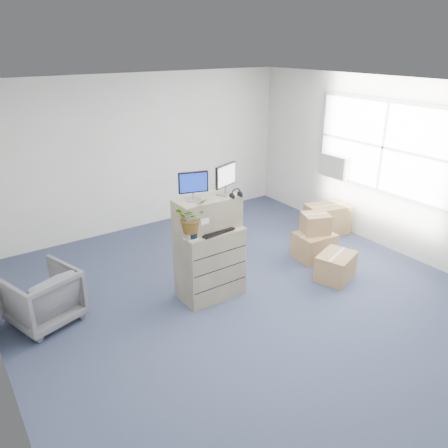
# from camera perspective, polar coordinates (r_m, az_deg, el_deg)

# --- Properties ---
(ground) EXTENTS (7.00, 7.00, 0.00)m
(ground) POSITION_cam_1_polar(r_m,az_deg,el_deg) (5.96, 4.47, -10.90)
(ground) COLOR #29324B
(ground) RESTS_ON ground
(wall_back) EXTENTS (6.00, 0.02, 2.80)m
(wall_back) POSITION_cam_1_polar(r_m,az_deg,el_deg) (8.20, -10.91, 9.05)
(wall_back) COLOR silver
(wall_back) RESTS_ON ground
(wall_right) EXTENTS (0.02, 7.00, 2.80)m
(wall_right) POSITION_cam_1_polar(r_m,az_deg,el_deg) (7.51, 23.17, 6.33)
(wall_right) COLOR silver
(wall_right) RESTS_ON ground
(window) EXTENTS (0.07, 2.72, 1.52)m
(window) POSITION_cam_1_polar(r_m,az_deg,el_deg) (7.66, 20.18, 9.41)
(window) COLOR gray
(window) RESTS_ON wall_right
(ac_unit) EXTENTS (0.24, 0.60, 0.40)m
(ac_unit) POSITION_cam_1_polar(r_m,az_deg,el_deg) (8.25, 14.35, 7.40)
(ac_unit) COLOR silver
(ac_unit) RESTS_ON wall_right
(filing_cabinet_lower) EXTENTS (0.86, 0.53, 1.00)m
(filing_cabinet_lower) POSITION_cam_1_polar(r_m,az_deg,el_deg) (5.99, -1.85, -5.08)
(filing_cabinet_lower) COLOR #84755B
(filing_cabinet_lower) RESTS_ON ground
(filing_cabinet_upper) EXTENTS (0.86, 0.43, 0.43)m
(filing_cabinet_upper) POSITION_cam_1_polar(r_m,az_deg,el_deg) (5.73, -2.20, 1.42)
(filing_cabinet_upper) COLOR #84755B
(filing_cabinet_upper) RESTS_ON filing_cabinet_lower
(monitor_left) EXTENTS (0.37, 0.20, 0.38)m
(monitor_left) POSITION_cam_1_polar(r_m,az_deg,el_deg) (5.50, -4.03, 5.17)
(monitor_left) COLOR #99999E
(monitor_left) RESTS_ON filing_cabinet_upper
(monitor_right) EXTENTS (0.40, 0.22, 0.41)m
(monitor_right) POSITION_cam_1_polar(r_m,az_deg,el_deg) (5.71, 0.24, 6.08)
(monitor_right) COLOR #99999E
(monitor_right) RESTS_ON filing_cabinet_upper
(headphones) EXTENTS (0.15, 0.02, 0.15)m
(headphones) POSITION_cam_1_polar(r_m,az_deg,el_deg) (5.67, 1.59, 3.96)
(headphones) COLOR black
(headphones) RESTS_ON filing_cabinet_upper
(keyboard) EXTENTS (0.51, 0.26, 0.03)m
(keyboard) POSITION_cam_1_polar(r_m,az_deg,el_deg) (5.68, -1.05, -0.95)
(keyboard) COLOR black
(keyboard) RESTS_ON filing_cabinet_lower
(mouse) EXTENTS (0.09, 0.06, 0.03)m
(mouse) POSITION_cam_1_polar(r_m,az_deg,el_deg) (5.85, 1.40, -0.21)
(mouse) COLOR silver
(mouse) RESTS_ON filing_cabinet_lower
(water_bottle) EXTENTS (0.06, 0.06, 0.22)m
(water_bottle) POSITION_cam_1_polar(r_m,az_deg,el_deg) (5.82, -1.73, 0.71)
(water_bottle) COLOR gray
(water_bottle) RESTS_ON filing_cabinet_lower
(phone_dock) EXTENTS (0.05, 0.04, 0.11)m
(phone_dock) POSITION_cam_1_polar(r_m,az_deg,el_deg) (5.75, -2.07, -0.38)
(phone_dock) COLOR silver
(phone_dock) RESTS_ON filing_cabinet_lower
(external_drive) EXTENTS (0.19, 0.16, 0.05)m
(external_drive) POSITION_cam_1_polar(r_m,az_deg,el_deg) (6.05, -0.08, 0.71)
(external_drive) COLOR black
(external_drive) RESTS_ON filing_cabinet_lower
(tissue_box) EXTENTS (0.21, 0.11, 0.08)m
(tissue_box) POSITION_cam_1_polar(r_m,az_deg,el_deg) (5.97, 0.40, 1.04)
(tissue_box) COLOR #3C86CC
(tissue_box) RESTS_ON external_drive
(potted_plant) EXTENTS (0.50, 0.53, 0.42)m
(potted_plant) POSITION_cam_1_polar(r_m,az_deg,el_deg) (5.44, -4.39, 0.45)
(potted_plant) COLOR #AFC7A0
(potted_plant) RESTS_ON filing_cabinet_lower
(office_chair) EXTENTS (0.95, 0.92, 0.78)m
(office_chair) POSITION_cam_1_polar(r_m,az_deg,el_deg) (5.94, -22.65, -8.47)
(office_chair) COLOR #5D5D62
(office_chair) RESTS_ON ground
(cardboard_boxes) EXTENTS (1.93, 1.90, 0.75)m
(cardboard_boxes) POSITION_cam_1_polar(r_m,az_deg,el_deg) (7.54, 12.96, -1.45)
(cardboard_boxes) COLOR olive
(cardboard_boxes) RESTS_ON ground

